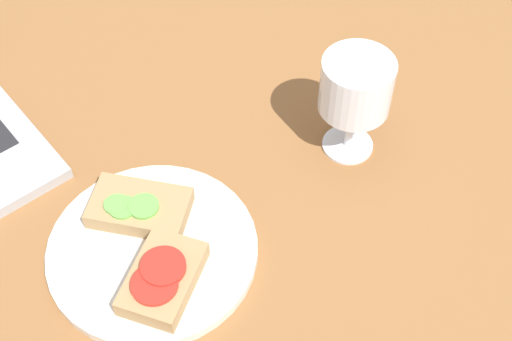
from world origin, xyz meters
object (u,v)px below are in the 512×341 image
object	(u,v)px
sandwich_with_cucumber	(139,208)
wine_glass	(356,90)
plate	(153,250)
sandwich_with_tomato	(162,278)

from	to	relation	value
sandwich_with_cucumber	wine_glass	distance (cm)	28.78
sandwich_with_cucumber	wine_glass	xyz separation A→B (cm)	(26.81, -7.19, 7.59)
plate	wine_glass	xyz separation A→B (cm)	(28.40, -2.46, 9.40)
sandwich_with_tomato	sandwich_with_cucumber	size ratio (longest dim) A/B	0.95
sandwich_with_tomato	sandwich_with_cucumber	world-z (taller)	sandwich_with_tomato
sandwich_with_cucumber	wine_glass	world-z (taller)	wine_glass
plate	wine_glass	distance (cm)	30.02
sandwich_with_tomato	wine_glass	bearing A→B (deg)	4.35
sandwich_with_tomato	wine_glass	size ratio (longest dim) A/B	0.87
plate	sandwich_with_tomato	distance (cm)	5.43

